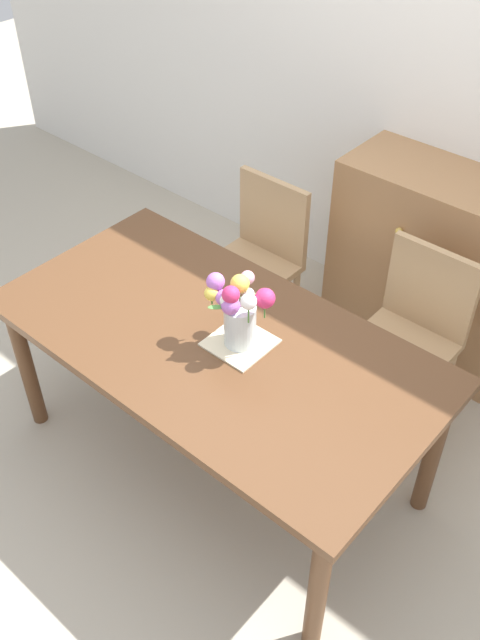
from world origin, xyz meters
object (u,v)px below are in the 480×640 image
Objects in this scene: dining_table at (215,352)px; flower_vase at (238,309)px; chair_left at (259,253)px; dresser at (468,281)px; chair_right at (412,329)px.

flower_vase reaches higher than dining_table.
dresser reaches higher than chair_left.
flower_vase is (0.09, 0.03, 0.26)m from dining_table.
dresser is (0.02, 0.52, -0.02)m from chair_right.
dresser is (0.92, 0.52, -0.02)m from chair_left.
chair_right is 3.01× the size of flower_vase.
chair_right reaches higher than dining_table.
dining_table is 0.94m from chair_right.
chair_left is at bearing 118.92° from dining_table.
dining_table is 1.42m from dresser.
dining_table is 0.28m from flower_vase.
dining_table is at bearing -161.72° from flower_vase.
flower_vase is at bearing 124.74° from chair_left.
dresser is at bearing -91.70° from chair_right.
chair_right is 0.96m from flower_vase.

